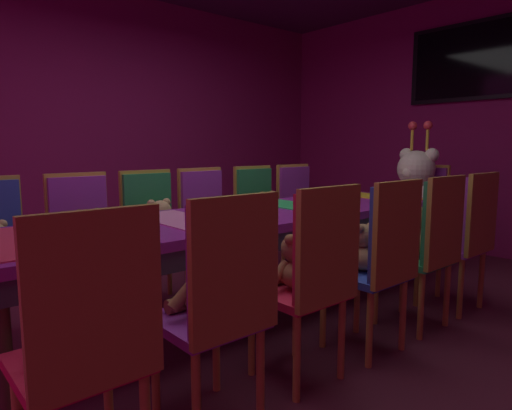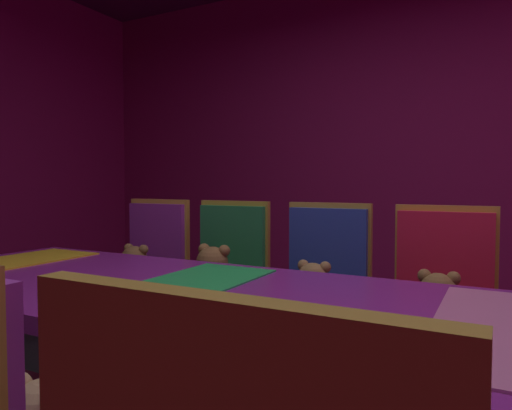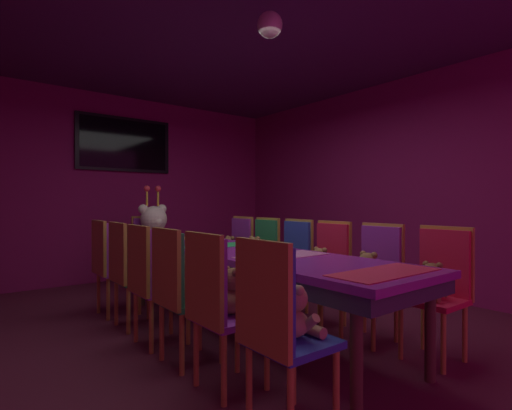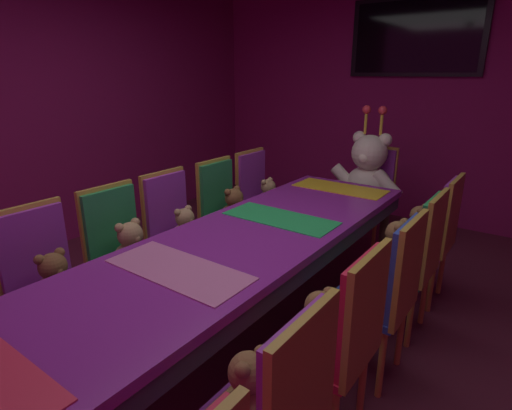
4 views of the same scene
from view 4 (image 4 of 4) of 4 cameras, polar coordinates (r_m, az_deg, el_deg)
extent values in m
plane|color=#591E33|center=(2.78, -2.44, -19.17)|extent=(7.90, 7.90, 0.00)
cube|color=#8C1959|center=(5.12, 20.85, 13.74)|extent=(5.20, 0.12, 2.80)
cube|color=#8C1959|center=(4.36, -31.28, 11.80)|extent=(0.12, 6.40, 2.80)
cube|color=purple|center=(2.41, -2.66, -5.50)|extent=(0.90, 3.30, 0.05)
cube|color=#33333F|center=(2.44, -2.64, -7.12)|extent=(0.88, 3.24, 0.10)
cylinder|color=#4C3826|center=(3.62, 17.29, -4.49)|extent=(0.07, 0.07, 0.69)
cylinder|color=#4C3826|center=(3.90, 6.68, -2.12)|extent=(0.07, 0.07, 0.69)
cube|color=pink|center=(2.09, -10.78, -8.83)|extent=(0.77, 0.32, 0.01)
cube|color=green|center=(2.76, 3.40, -1.84)|extent=(0.77, 0.32, 0.01)
cube|color=yellow|center=(3.55, 11.63, 2.33)|extent=(0.77, 0.32, 0.01)
cylinder|color=gold|center=(2.48, -31.59, -21.36)|extent=(0.04, 0.04, 0.42)
cube|color=purple|center=(2.61, -25.98, -12.33)|extent=(0.40, 0.40, 0.04)
cube|color=purple|center=(2.64, -28.66, -5.80)|extent=(0.05, 0.38, 0.50)
cube|color=gold|center=(2.66, -28.87, -5.67)|extent=(0.03, 0.41, 0.55)
cylinder|color=gold|center=(2.67, -20.43, -16.67)|extent=(0.04, 0.04, 0.42)
cylinder|color=gold|center=(2.55, -26.70, -19.35)|extent=(0.04, 0.04, 0.42)
cylinder|color=gold|center=(2.90, -24.09, -14.08)|extent=(0.04, 0.04, 0.42)
cylinder|color=gold|center=(2.80, -29.92, -16.33)|extent=(0.04, 0.04, 0.42)
ellipsoid|color=brown|center=(2.56, -26.29, -10.32)|extent=(0.19, 0.19, 0.15)
sphere|color=brown|center=(2.49, -26.54, -7.68)|extent=(0.15, 0.15, 0.15)
sphere|color=#99663C|center=(2.45, -25.93, -8.27)|extent=(0.06, 0.06, 0.06)
sphere|color=brown|center=(2.50, -25.76, -6.00)|extent=(0.06, 0.06, 0.06)
sphere|color=brown|center=(2.46, -28.06, -6.77)|extent=(0.06, 0.06, 0.06)
cylinder|color=brown|center=(2.56, -24.07, -9.63)|extent=(0.05, 0.13, 0.12)
cylinder|color=brown|center=(2.49, -27.82, -11.01)|extent=(0.05, 0.13, 0.12)
cylinder|color=brown|center=(2.50, -23.75, -11.91)|extent=(0.06, 0.14, 0.06)
cylinder|color=brown|center=(2.46, -25.76, -12.69)|extent=(0.06, 0.14, 0.06)
cube|color=#268C4C|center=(2.84, -16.93, -8.69)|extent=(0.40, 0.40, 0.04)
cube|color=#268C4C|center=(2.87, -19.61, -2.78)|extent=(0.05, 0.38, 0.50)
cube|color=gold|center=(2.89, -19.85, -2.68)|extent=(0.03, 0.41, 0.55)
cylinder|color=gold|center=(2.92, -12.01, -12.59)|extent=(0.04, 0.04, 0.42)
cylinder|color=gold|center=(2.75, -17.09, -15.08)|extent=(0.04, 0.04, 0.42)
cylinder|color=gold|center=(3.14, -16.02, -10.62)|extent=(0.04, 0.04, 0.42)
cylinder|color=gold|center=(2.99, -20.92, -12.74)|extent=(0.04, 0.04, 0.42)
ellipsoid|color=tan|center=(2.79, -17.13, -6.68)|extent=(0.20, 0.20, 0.16)
sphere|color=tan|center=(2.72, -17.18, -3.97)|extent=(0.16, 0.16, 0.16)
sphere|color=tan|center=(2.69, -16.44, -4.49)|extent=(0.06, 0.06, 0.06)
sphere|color=tan|center=(2.75, -16.52, -2.34)|extent=(0.06, 0.06, 0.06)
sphere|color=tan|center=(2.68, -18.56, -3.05)|extent=(0.06, 0.06, 0.06)
cylinder|color=tan|center=(2.81, -15.00, -5.95)|extent=(0.06, 0.14, 0.13)
cylinder|color=tan|center=(2.70, -18.33, -7.27)|extent=(0.06, 0.14, 0.13)
cylinder|color=tan|center=(2.75, -14.44, -8.10)|extent=(0.07, 0.15, 0.07)
cylinder|color=tan|center=(2.69, -16.20, -8.85)|extent=(0.07, 0.15, 0.07)
cube|color=purple|center=(3.13, -9.90, -5.59)|extent=(0.40, 0.40, 0.04)
cube|color=purple|center=(3.16, -12.45, -0.28)|extent=(0.05, 0.38, 0.50)
cube|color=gold|center=(3.17, -12.71, -0.21)|extent=(0.03, 0.41, 0.55)
cylinder|color=gold|center=(3.23, -5.62, -9.15)|extent=(0.04, 0.04, 0.42)
cylinder|color=gold|center=(3.03, -9.70, -11.29)|extent=(0.04, 0.04, 0.42)
cylinder|color=gold|center=(3.43, -9.67, -7.63)|extent=(0.04, 0.04, 0.42)
cylinder|color=gold|center=(3.24, -13.74, -9.50)|extent=(0.04, 0.04, 0.42)
ellipsoid|color=tan|center=(3.09, -10.00, -3.93)|extent=(0.18, 0.18, 0.14)
sphere|color=tan|center=(3.03, -9.92, -1.76)|extent=(0.14, 0.14, 0.14)
sphere|color=tan|center=(3.01, -9.27, -2.14)|extent=(0.05, 0.05, 0.05)
sphere|color=tan|center=(3.06, -9.47, -0.50)|extent=(0.05, 0.05, 0.05)
sphere|color=tan|center=(2.99, -10.91, -1.02)|extent=(0.05, 0.05, 0.05)
cylinder|color=tan|center=(3.12, -8.39, -3.36)|extent=(0.05, 0.13, 0.12)
cylinder|color=tan|center=(3.00, -10.73, -4.33)|extent=(0.05, 0.13, 0.12)
cylinder|color=tan|center=(3.06, -7.81, -4.99)|extent=(0.06, 0.13, 0.06)
cylinder|color=tan|center=(3.00, -9.04, -5.54)|extent=(0.06, 0.13, 0.06)
cube|color=#268C4C|center=(3.49, -3.22, -2.82)|extent=(0.40, 0.40, 0.04)
cube|color=#268C4C|center=(3.51, -5.58, 1.92)|extent=(0.05, 0.38, 0.50)
cube|color=gold|center=(3.53, -5.84, 1.98)|extent=(0.03, 0.41, 0.55)
cylinder|color=gold|center=(3.60, 0.44, -6.05)|extent=(0.04, 0.04, 0.42)
cylinder|color=gold|center=(3.37, -2.76, -7.83)|extent=(0.04, 0.04, 0.42)
cylinder|color=gold|center=(3.78, -3.52, -4.88)|extent=(0.04, 0.04, 0.42)
cylinder|color=gold|center=(3.56, -6.80, -6.47)|extent=(0.04, 0.04, 0.42)
ellipsoid|color=brown|center=(3.45, -3.25, -1.17)|extent=(0.20, 0.20, 0.16)
sphere|color=brown|center=(3.40, -3.07, 1.02)|extent=(0.16, 0.16, 0.16)
sphere|color=#99663C|center=(3.37, -2.36, 0.68)|extent=(0.06, 0.06, 0.06)
sphere|color=brown|center=(3.44, -2.69, 2.24)|extent=(0.06, 0.06, 0.06)
sphere|color=brown|center=(3.35, -3.95, 1.80)|extent=(0.06, 0.06, 0.06)
cylinder|color=brown|center=(3.49, -1.74, -0.63)|extent=(0.05, 0.14, 0.13)
cylinder|color=brown|center=(3.35, -3.78, -1.49)|extent=(0.05, 0.14, 0.13)
cylinder|color=brown|center=(3.43, -1.04, -2.19)|extent=(0.07, 0.15, 0.07)
cylinder|color=brown|center=(3.36, -2.11, -2.68)|extent=(0.07, 0.15, 0.07)
cube|color=purple|center=(3.89, 1.51, -0.57)|extent=(0.40, 0.40, 0.04)
cube|color=purple|center=(3.91, -0.63, 3.67)|extent=(0.05, 0.38, 0.50)
cube|color=gold|center=(3.93, -0.88, 3.72)|extent=(0.03, 0.41, 0.55)
cylinder|color=gold|center=(4.01, 4.67, -3.52)|extent=(0.04, 0.04, 0.42)
cylinder|color=gold|center=(3.76, 2.11, -4.97)|extent=(0.04, 0.04, 0.42)
cylinder|color=gold|center=(4.18, 0.93, -2.59)|extent=(0.04, 0.04, 0.42)
cylinder|color=gold|center=(3.94, -1.76, -3.91)|extent=(0.04, 0.04, 0.42)
ellipsoid|color=tan|center=(3.86, 1.52, 0.80)|extent=(0.17, 0.17, 0.14)
sphere|color=tan|center=(3.82, 1.73, 2.57)|extent=(0.14, 0.14, 0.14)
sphere|color=tan|center=(3.79, 2.32, 2.30)|extent=(0.05, 0.05, 0.05)
sphere|color=tan|center=(3.85, 1.99, 3.53)|extent=(0.05, 0.05, 0.05)
sphere|color=tan|center=(3.77, 1.09, 3.21)|extent=(0.05, 0.05, 0.05)
cylinder|color=tan|center=(3.91, 2.69, 1.21)|extent=(0.05, 0.12, 0.12)
cylinder|color=tan|center=(3.77, 1.22, 0.59)|extent=(0.05, 0.12, 0.12)
cylinder|color=tan|center=(3.85, 3.31, 0.00)|extent=(0.06, 0.13, 0.06)
cylinder|color=tan|center=(3.78, 2.54, -0.35)|extent=(0.06, 0.13, 0.06)
cube|color=purple|center=(1.44, 5.76, -24.13)|extent=(0.05, 0.38, 0.50)
cube|color=gold|center=(1.43, 6.58, -24.44)|extent=(0.03, 0.41, 0.55)
ellipsoid|color=olive|center=(1.63, -0.53, -26.14)|extent=(0.18, 0.18, 0.15)
sphere|color=olive|center=(1.55, -1.06, -22.36)|extent=(0.15, 0.15, 0.15)
sphere|color=#AE7747|center=(1.58, -2.63, -21.95)|extent=(0.06, 0.06, 0.06)
sphere|color=olive|center=(1.47, -1.93, -22.07)|extent=(0.06, 0.06, 0.06)
sphere|color=olive|center=(1.54, 0.76, -19.94)|extent=(0.06, 0.06, 0.06)
cylinder|color=olive|center=(1.69, 0.37, -23.50)|extent=(0.05, 0.13, 0.12)
cylinder|color=olive|center=(1.69, -5.27, -26.52)|extent=(0.06, 0.14, 0.06)
cylinder|color=olive|center=(1.74, -2.96, -24.77)|extent=(0.06, 0.14, 0.06)
cube|color=red|center=(2.05, 8.99, -19.28)|extent=(0.40, 0.40, 0.04)
cube|color=red|center=(1.84, 14.53, -14.24)|extent=(0.05, 0.38, 0.50)
cube|color=gold|center=(1.84, 15.17, -14.42)|extent=(0.03, 0.41, 0.55)
cylinder|color=gold|center=(2.27, 14.62, -23.02)|extent=(0.04, 0.04, 0.42)
cylinder|color=gold|center=(2.36, 6.94, -20.51)|extent=(0.04, 0.04, 0.42)
cylinder|color=gold|center=(2.15, 2.32, -24.93)|extent=(0.04, 0.04, 0.42)
ellipsoid|color=olive|center=(2.00, 9.13, -17.05)|extent=(0.18, 0.18, 0.14)
sphere|color=olive|center=(1.93, 8.90, -13.83)|extent=(0.14, 0.14, 0.14)
sphere|color=#AE7747|center=(1.96, 7.60, -13.70)|extent=(0.05, 0.05, 0.05)
sphere|color=olive|center=(1.86, 8.64, -13.30)|extent=(0.05, 0.05, 0.05)
sphere|color=olive|center=(1.94, 10.12, -11.93)|extent=(0.05, 0.05, 0.05)
cylinder|color=olive|center=(1.94, 6.90, -17.65)|extent=(0.05, 0.12, 0.12)
cylinder|color=olive|center=(2.07, 9.38, -15.25)|extent=(0.05, 0.12, 0.12)
cylinder|color=olive|center=(2.03, 5.42, -17.79)|extent=(0.06, 0.13, 0.06)
cylinder|color=olive|center=(2.10, 6.78, -16.55)|extent=(0.06, 0.13, 0.06)
cube|color=#2D47B2|center=(2.45, 15.29, -13.05)|extent=(0.40, 0.40, 0.04)
cube|color=#2D47B2|center=(2.28, 20.10, -8.29)|extent=(0.05, 0.38, 0.50)
cube|color=gold|center=(2.27, 20.63, -8.41)|extent=(0.03, 0.41, 0.55)
cylinder|color=gold|center=(2.66, 19.52, -16.60)|extent=(0.04, 0.04, 0.42)
cylinder|color=gold|center=(2.41, 17.11, -20.41)|extent=(0.04, 0.04, 0.42)
cylinder|color=gold|center=(2.74, 12.94, -14.85)|extent=(0.04, 0.04, 0.42)
cylinder|color=gold|center=(2.50, 9.84, -18.25)|extent=(0.04, 0.04, 0.42)
ellipsoid|color=#9E7247|center=(2.40, 15.48, -11.09)|extent=(0.17, 0.17, 0.14)
sphere|color=#9E7247|center=(2.35, 15.39, -8.35)|extent=(0.14, 0.14, 0.14)
sphere|color=tan|center=(2.37, 14.30, -8.32)|extent=(0.05, 0.05, 0.05)
sphere|color=#9E7247|center=(2.28, 15.37, -7.76)|extent=(0.05, 0.05, 0.05)
sphere|color=#9E7247|center=(2.37, 16.29, -6.84)|extent=(0.05, 0.05, 0.05)
cylinder|color=#9E7247|center=(2.33, 13.91, -11.46)|extent=(0.05, 0.12, 0.11)
cylinder|color=#9E7247|center=(2.48, 15.47, -9.79)|extent=(0.05, 0.12, 0.11)
cylinder|color=#9E7247|center=(2.42, 12.48, -11.85)|extent=(0.06, 0.13, 0.06)
cylinder|color=#9E7247|center=(2.49, 13.35, -10.96)|extent=(0.06, 0.13, 0.06)
cube|color=#268C4C|center=(2.89, 19.06, -8.37)|extent=(0.40, 0.40, 0.04)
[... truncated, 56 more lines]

